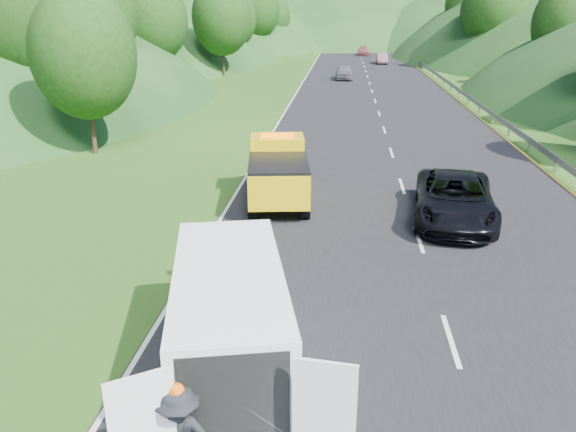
# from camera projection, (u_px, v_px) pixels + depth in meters

# --- Properties ---
(ground) EXTENTS (320.00, 320.00, 0.00)m
(ground) POSITION_uv_depth(u_px,v_px,m) (323.00, 294.00, 14.95)
(ground) COLOR #38661E
(ground) RESTS_ON ground
(road_surface) EXTENTS (14.00, 200.00, 0.02)m
(road_surface) POSITION_uv_depth(u_px,v_px,m) (372.00, 91.00, 52.03)
(road_surface) COLOR black
(road_surface) RESTS_ON ground
(guardrail) EXTENTS (0.06, 140.00, 1.52)m
(guardrail) POSITION_uv_depth(u_px,v_px,m) (433.00, 77.00, 63.04)
(guardrail) COLOR gray
(guardrail) RESTS_ON ground
(tree_line_left) EXTENTS (14.00, 140.00, 14.00)m
(tree_line_left) POSITION_uv_depth(u_px,v_px,m) (195.00, 68.00, 72.73)
(tree_line_left) COLOR #275519
(tree_line_left) RESTS_ON ground
(tree_line_right) EXTENTS (14.00, 140.00, 14.00)m
(tree_line_right) POSITION_uv_depth(u_px,v_px,m) (529.00, 71.00, 68.89)
(tree_line_right) COLOR #275519
(tree_line_right) RESTS_ON ground
(hills_backdrop) EXTENTS (201.00, 288.60, 44.00)m
(hills_backdrop) POSITION_uv_depth(u_px,v_px,m) (370.00, 40.00, 140.17)
(hills_backdrop) COLOR #2D5B23
(hills_backdrop) RESTS_ON ground
(tow_truck) EXTENTS (2.86, 6.02, 2.49)m
(tow_truck) POSITION_uv_depth(u_px,v_px,m) (278.00, 171.00, 21.82)
(tow_truck) COLOR black
(tow_truck) RESTS_ON ground
(white_van) EXTENTS (4.22, 7.08, 2.36)m
(white_van) POSITION_uv_depth(u_px,v_px,m) (230.00, 312.00, 11.42)
(white_van) COLOR black
(white_van) RESTS_ON ground
(woman) EXTENTS (0.63, 0.70, 1.59)m
(woman) POSITION_uv_depth(u_px,v_px,m) (230.00, 280.00, 15.70)
(woman) COLOR white
(woman) RESTS_ON ground
(child) EXTENTS (0.56, 0.54, 0.91)m
(child) POSITION_uv_depth(u_px,v_px,m) (220.00, 282.00, 15.58)
(child) COLOR #D5C472
(child) RESTS_ON ground
(suitcase) EXTENTS (0.44, 0.30, 0.64)m
(suitcase) POSITION_uv_depth(u_px,v_px,m) (186.00, 267.00, 15.73)
(suitcase) COLOR #4F4F3B
(suitcase) RESTS_ON ground
(passing_suv) EXTENTS (3.41, 6.12, 1.62)m
(passing_suv) POSITION_uv_depth(u_px,v_px,m) (452.00, 220.00, 20.16)
(passing_suv) COLOR black
(passing_suv) RESTS_ON ground
(dist_car_a) EXTENTS (1.82, 4.52, 1.54)m
(dist_car_a) POSITION_uv_depth(u_px,v_px,m) (344.00, 79.00, 60.98)
(dist_car_a) COLOR #535458
(dist_car_a) RESTS_ON ground
(dist_car_b) EXTENTS (1.47, 4.21, 1.39)m
(dist_car_b) POSITION_uv_depth(u_px,v_px,m) (382.00, 64.00, 78.69)
(dist_car_b) COLOR #754E57
(dist_car_b) RESTS_ON ground
(dist_car_c) EXTENTS (1.94, 4.76, 1.38)m
(dist_car_c) POSITION_uv_depth(u_px,v_px,m) (364.00, 56.00, 93.05)
(dist_car_c) COLOR brown
(dist_car_c) RESTS_ON ground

